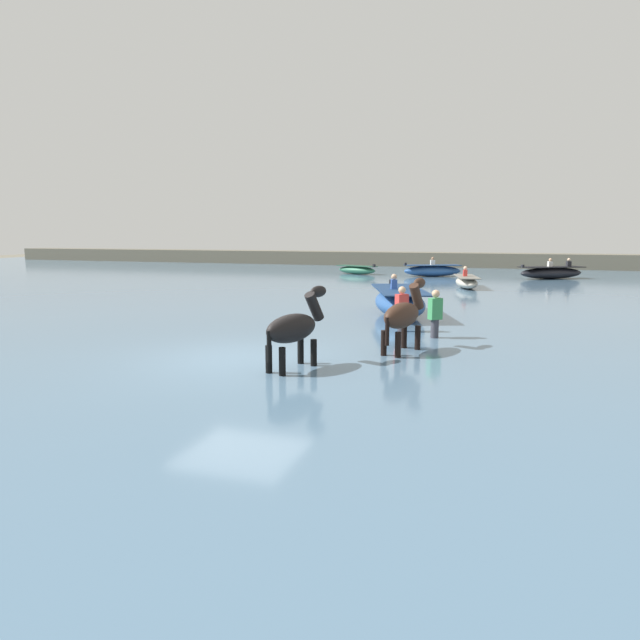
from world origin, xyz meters
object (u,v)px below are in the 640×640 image
at_px(horse_trailing_dark_bay, 403,317).
at_px(boat_distant_west, 467,282).
at_px(boat_mid_outer, 432,271).
at_px(person_wading_close, 401,315).
at_px(horse_lead_black, 294,330).
at_px(boat_distant_east, 357,270).
at_px(person_onlooker_right, 435,320).
at_px(boat_far_offshore, 399,302).
at_px(boat_near_starboard, 551,273).

distance_m(horse_trailing_dark_bay, boat_distant_west, 15.62).
distance_m(boat_mid_outer, person_wading_close, 19.86).
xyz_separation_m(horse_lead_black, boat_distant_east, (-5.23, 25.04, -0.50)).
relative_size(boat_distant_east, person_onlooker_right, 1.81).
bearing_deg(person_wading_close, boat_distant_west, 86.28).
xyz_separation_m(boat_far_offshore, boat_near_starboard, (5.70, 17.20, -0.08)).
xyz_separation_m(horse_trailing_dark_bay, boat_distant_west, (0.35, 15.61, -0.50)).
bearing_deg(horse_trailing_dark_bay, boat_mid_outer, 95.41).
bearing_deg(boat_distant_west, horse_lead_black, -96.71).
xyz_separation_m(boat_distant_east, boat_near_starboard, (11.60, -0.15, 0.09)).
height_order(horse_trailing_dark_bay, boat_near_starboard, horse_trailing_dark_bay).
height_order(boat_distant_east, boat_near_starboard, boat_near_starboard).
bearing_deg(person_wading_close, person_onlooker_right, -33.95).
bearing_deg(person_wading_close, boat_distant_east, 107.76).
relative_size(boat_mid_outer, boat_near_starboard, 0.93).
relative_size(boat_distant_west, person_onlooker_right, 1.99).
height_order(horse_lead_black, boat_far_offshore, horse_lead_black).
relative_size(horse_trailing_dark_bay, person_onlooker_right, 1.24).
distance_m(horse_lead_black, person_onlooker_right, 4.72).
bearing_deg(person_onlooker_right, boat_distant_west, 90.50).
bearing_deg(horse_lead_black, person_onlooker_right, 61.92).
bearing_deg(person_wading_close, boat_near_starboard, 75.71).
height_order(horse_trailing_dark_bay, boat_distant_east, horse_trailing_dark_bay).
distance_m(boat_far_offshore, person_wading_close, 2.94).
xyz_separation_m(boat_distant_west, person_wading_close, (-0.85, -13.02, 0.17)).
bearing_deg(horse_lead_black, horse_trailing_dark_bay, 51.69).
distance_m(horse_trailing_dark_bay, person_onlooker_right, 2.03).
distance_m(person_wading_close, person_onlooker_right, 1.16).
height_order(horse_lead_black, person_onlooker_right, horse_lead_black).
height_order(boat_distant_east, boat_distant_west, boat_distant_west).
distance_m(horse_trailing_dark_bay, boat_mid_outer, 22.49).
bearing_deg(boat_distant_east, boat_near_starboard, -0.74).
bearing_deg(horse_lead_black, boat_distant_east, 101.80).
height_order(boat_mid_outer, boat_distant_west, boat_mid_outer).
xyz_separation_m(horse_lead_black, boat_far_offshore, (0.67, 7.69, -0.33)).
bearing_deg(boat_mid_outer, horse_trailing_dark_bay, -84.59).
distance_m(horse_trailing_dark_bay, boat_far_offshore, 5.60).
xyz_separation_m(boat_distant_east, boat_distant_west, (7.33, -7.22, 0.02)).
bearing_deg(person_wading_close, horse_lead_black, -104.61).
bearing_deg(boat_mid_outer, boat_distant_east, 174.78).
height_order(boat_distant_east, boat_far_offshore, boat_far_offshore).
height_order(boat_distant_west, person_onlooker_right, person_onlooker_right).
distance_m(boat_far_offshore, boat_distant_west, 10.23).
distance_m(boat_mid_outer, boat_far_offshore, 16.94).
distance_m(horse_trailing_dark_bay, boat_near_starboard, 23.15).
xyz_separation_m(boat_near_starboard, person_onlooker_right, (-4.15, -20.73, 0.10)).
xyz_separation_m(boat_mid_outer, boat_near_starboard, (6.74, 0.29, 0.01)).
height_order(boat_far_offshore, person_wading_close, boat_far_offshore).
relative_size(person_wading_close, person_onlooker_right, 1.00).
bearing_deg(person_onlooker_right, boat_distant_east, 109.63).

